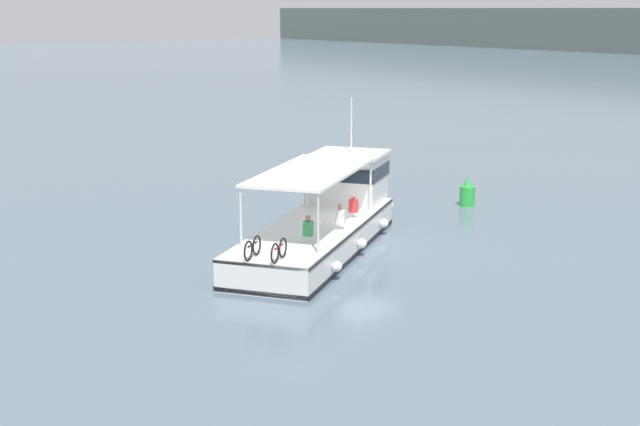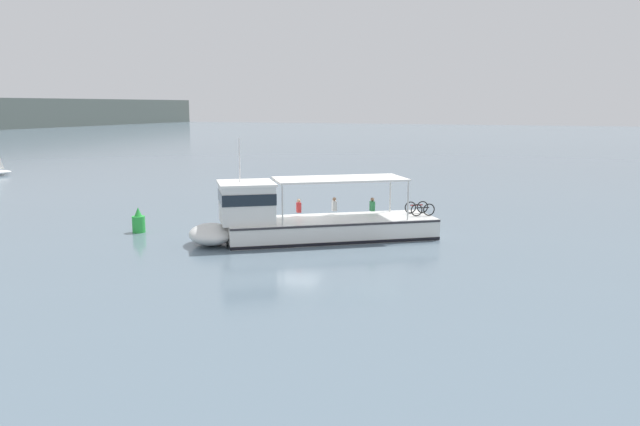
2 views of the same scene
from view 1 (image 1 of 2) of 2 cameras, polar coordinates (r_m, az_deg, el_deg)
ground_plane at (r=33.96m, az=2.70°, el=-2.12°), size 400.00×400.00×0.00m
ferry_main at (r=34.13m, az=0.54°, el=-0.26°), size 9.72×12.24×5.32m
channel_buoy at (r=41.22m, az=9.48°, el=1.24°), size 0.70×0.70×1.40m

